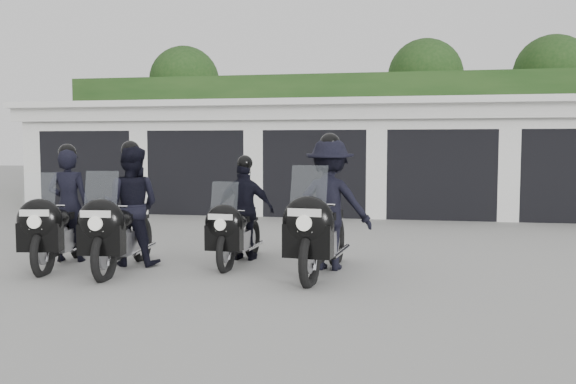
% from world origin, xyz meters
% --- Properties ---
extents(ground, '(80.00, 80.00, 0.00)m').
position_xyz_m(ground, '(0.00, 0.00, 0.00)').
color(ground, gray).
rests_on(ground, ground).
extents(garage_block, '(16.40, 6.80, 2.96)m').
position_xyz_m(garage_block, '(-0.00, 8.06, 1.42)').
color(garage_block, white).
rests_on(garage_block, ground).
extents(background_vegetation, '(20.00, 3.90, 5.80)m').
position_xyz_m(background_vegetation, '(0.37, 12.92, 2.77)').
color(background_vegetation, '#183513').
rests_on(background_vegetation, ground).
extents(police_bike_a, '(0.89, 2.16, 1.90)m').
position_xyz_m(police_bike_a, '(-2.90, -1.25, 0.75)').
color(police_bike_a, black).
rests_on(police_bike_a, ground).
extents(police_bike_b, '(0.93, 2.23, 1.94)m').
position_xyz_m(police_bike_b, '(-1.85, -1.26, 0.82)').
color(police_bike_b, black).
rests_on(police_bike_b, ground).
extents(police_bike_c, '(0.96, 1.97, 1.71)m').
position_xyz_m(police_bike_c, '(-0.29, -0.49, 0.72)').
color(police_bike_c, black).
rests_on(police_bike_c, ground).
extents(police_bike_d, '(1.30, 2.36, 2.06)m').
position_xyz_m(police_bike_d, '(1.10, -0.99, 0.88)').
color(police_bike_d, black).
rests_on(police_bike_d, ground).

